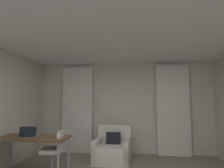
% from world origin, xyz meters
% --- Properties ---
extents(wall_window, '(5.12, 0.06, 2.60)m').
position_xyz_m(wall_window, '(0.00, 3.03, 1.30)').
color(wall_window, beige).
rests_on(wall_window, ground).
extents(ceiling, '(5.12, 6.12, 0.06)m').
position_xyz_m(ceiling, '(0.00, 0.00, 2.63)').
color(ceiling, white).
rests_on(ceiling, wall_left).
extents(curtain_left_panel, '(0.90, 0.06, 2.50)m').
position_xyz_m(curtain_left_panel, '(-1.38, 2.90, 1.25)').
color(curtain_left_panel, silver).
rests_on(curtain_left_panel, ground).
extents(curtain_right_panel, '(0.90, 0.06, 2.50)m').
position_xyz_m(curtain_right_panel, '(1.38, 2.90, 1.25)').
color(curtain_right_panel, silver).
rests_on(curtain_right_panel, ground).
extents(armchair, '(0.90, 0.89, 0.85)m').
position_xyz_m(armchair, '(-0.24, 2.24, 0.28)').
color(armchair, silver).
rests_on(armchair, ground).
extents(desk, '(1.41, 0.65, 0.76)m').
position_xyz_m(desk, '(-1.74, 1.16, 0.70)').
color(desk, brown).
rests_on(desk, ground).
extents(desk_chair, '(0.48, 0.48, 0.88)m').
position_xyz_m(desk_chair, '(-1.31, 1.20, 0.39)').
color(desk_chair, gray).
rests_on(desk_chair, ground).
extents(laptop, '(0.37, 0.32, 0.22)m').
position_xyz_m(laptop, '(-1.81, 1.12, 0.81)').
color(laptop, '#ADADB2').
rests_on(laptop, desk).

